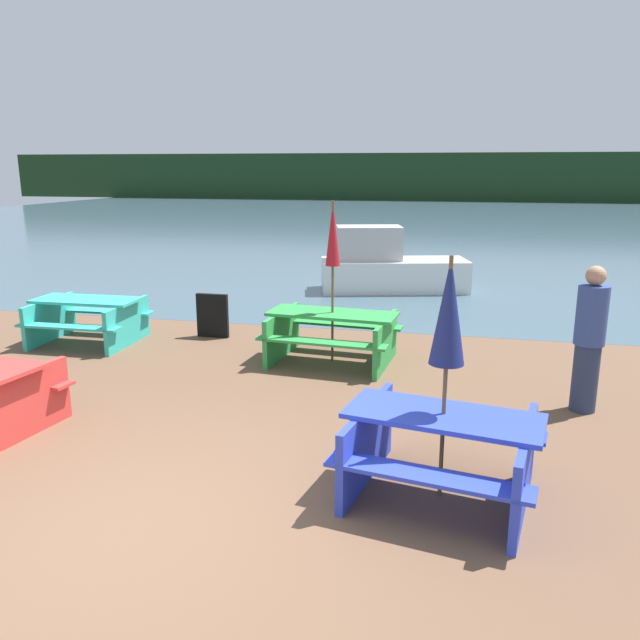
# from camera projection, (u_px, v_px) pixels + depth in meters

# --- Properties ---
(ground_plane) EXTENTS (60.00, 60.00, 0.00)m
(ground_plane) POSITION_uv_depth(u_px,v_px,m) (128.00, 528.00, 5.02)
(ground_plane) COLOR brown
(water) EXTENTS (60.00, 50.00, 0.00)m
(water) POSITION_uv_depth(u_px,v_px,m) (415.00, 219.00, 34.96)
(water) COLOR #425B6B
(water) RESTS_ON ground_plane
(far_treeline) EXTENTS (80.00, 1.60, 4.00)m
(far_treeline) POSITION_uv_depth(u_px,v_px,m) (433.00, 177.00, 53.44)
(far_treeline) COLOR #193319
(far_treeline) RESTS_ON water
(picnic_table_blue) EXTENTS (1.89, 1.66, 0.78)m
(picnic_table_blue) POSITION_uv_depth(u_px,v_px,m) (442.00, 447.00, 5.42)
(picnic_table_blue) COLOR blue
(picnic_table_blue) RESTS_ON ground_plane
(picnic_table_green) EXTENTS (2.00, 1.54, 0.76)m
(picnic_table_green) POSITION_uv_depth(u_px,v_px,m) (332.00, 331.00, 9.23)
(picnic_table_green) COLOR green
(picnic_table_green) RESTS_ON ground_plane
(picnic_table_teal) EXTENTS (1.72, 1.41, 0.74)m
(picnic_table_teal) POSITION_uv_depth(u_px,v_px,m) (88.00, 316.00, 10.24)
(picnic_table_teal) COLOR #33B7A8
(picnic_table_teal) RESTS_ON ground_plane
(umbrella_crimson) EXTENTS (0.21, 0.21, 2.38)m
(umbrella_crimson) POSITION_uv_depth(u_px,v_px,m) (333.00, 237.00, 8.89)
(umbrella_crimson) COLOR brown
(umbrella_crimson) RESTS_ON ground_plane
(umbrella_navy) EXTENTS (0.30, 0.30, 2.14)m
(umbrella_navy) POSITION_uv_depth(u_px,v_px,m) (449.00, 313.00, 5.13)
(umbrella_navy) COLOR brown
(umbrella_navy) RESTS_ON ground_plane
(boat) EXTENTS (3.57, 2.04, 1.51)m
(boat) POSITION_uv_depth(u_px,v_px,m) (388.00, 267.00, 14.57)
(boat) COLOR silver
(boat) RESTS_ON water
(person) EXTENTS (0.35, 0.35, 1.75)m
(person) POSITION_uv_depth(u_px,v_px,m) (589.00, 340.00, 7.26)
(person) COLOR #283351
(person) RESTS_ON ground_plane
(signboard) EXTENTS (0.55, 0.08, 0.75)m
(signboard) POSITION_uv_depth(u_px,v_px,m) (213.00, 316.00, 10.59)
(signboard) COLOR black
(signboard) RESTS_ON ground_plane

